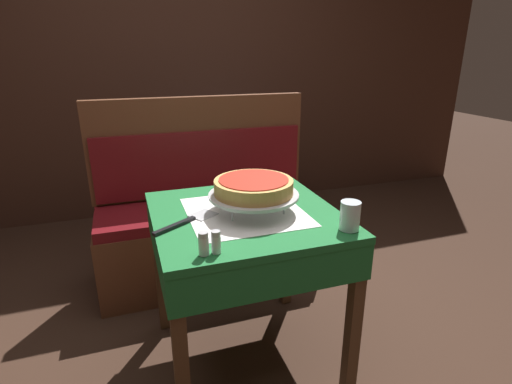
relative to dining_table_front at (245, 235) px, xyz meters
The scene contains 12 objects.
ground_plane 0.63m from the dining_table_front, ahead, with size 14.00×14.00×0.00m, color #382319.
dining_table_front is the anchor object (origin of this frame).
dining_table_rear 1.53m from the dining_table_front, 78.43° to the left, with size 0.78×0.78×0.74m.
booth_bench 0.82m from the dining_table_front, 90.23° to the left, with size 1.32×0.46×1.11m.
back_wall_panel 2.09m from the dining_table_front, 90.00° to the left, with size 6.00×0.04×2.40m, color #3D2319.
pizza_pan_stand 0.18m from the dining_table_front, 20.03° to the right, with size 0.37×0.37×0.08m.
deep_dish_pizza 0.22m from the dining_table_front, 20.03° to the right, with size 0.32×0.32×0.06m.
pizza_server 0.27m from the dining_table_front, behind, with size 0.28×0.20×0.01m.
water_glass_near 0.46m from the dining_table_front, 42.34° to the right, with size 0.07×0.07×0.11m.
salt_shaker 0.41m from the dining_table_front, 127.54° to the right, with size 0.03×0.03×0.08m.
pepper_shaker 0.39m from the dining_table_front, 122.37° to the right, with size 0.03×0.03×0.08m.
condiment_caddy 1.41m from the dining_table_front, 81.55° to the left, with size 0.14×0.14×0.18m.
Camera 1 is at (-0.45, -1.46, 1.37)m, focal length 28.00 mm.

